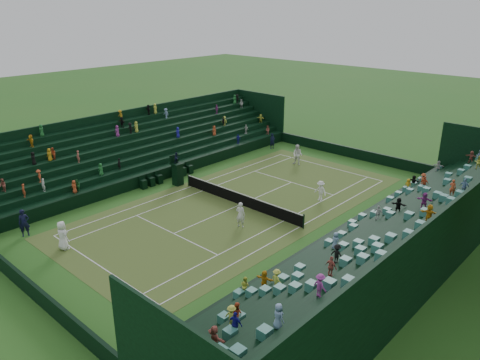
# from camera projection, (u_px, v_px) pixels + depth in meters

# --- Properties ---
(ground) EXTENTS (160.00, 160.00, 0.00)m
(ground) POSITION_uv_depth(u_px,v_px,m) (240.00, 205.00, 35.00)
(ground) COLOR #2B6720
(ground) RESTS_ON ground
(court_surface) EXTENTS (12.97, 26.77, 0.01)m
(court_surface) POSITION_uv_depth(u_px,v_px,m) (240.00, 205.00, 35.00)
(court_surface) COLOR #356822
(court_surface) RESTS_ON ground
(perimeter_wall_north) EXTENTS (17.17, 0.20, 1.00)m
(perimeter_wall_north) POSITION_uv_depth(u_px,v_px,m) (350.00, 152.00, 45.73)
(perimeter_wall_north) COLOR black
(perimeter_wall_north) RESTS_ON ground
(perimeter_wall_south) EXTENTS (17.17, 0.20, 1.00)m
(perimeter_wall_south) POSITION_uv_depth(u_px,v_px,m) (30.00, 288.00, 23.91)
(perimeter_wall_south) COLOR black
(perimeter_wall_south) RESTS_ON ground
(perimeter_wall_east) EXTENTS (0.20, 31.77, 1.00)m
(perimeter_wall_east) POSITION_uv_depth(u_px,v_px,m) (339.00, 235.00, 29.43)
(perimeter_wall_east) COLOR black
(perimeter_wall_east) RESTS_ON ground
(perimeter_wall_west) EXTENTS (0.20, 31.77, 1.00)m
(perimeter_wall_west) POSITION_uv_depth(u_px,v_px,m) (168.00, 173.00, 40.21)
(perimeter_wall_west) COLOR black
(perimeter_wall_west) RESTS_ON ground
(north_grandstand) EXTENTS (6.60, 32.00, 4.90)m
(north_grandstand) POSITION_uv_depth(u_px,v_px,m) (404.00, 241.00, 26.41)
(north_grandstand) COLOR black
(north_grandstand) RESTS_ON ground
(south_grandstand) EXTENTS (6.60, 32.00, 4.90)m
(south_grandstand) POSITION_uv_depth(u_px,v_px,m) (138.00, 151.00, 42.50)
(south_grandstand) COLOR black
(south_grandstand) RESTS_ON ground
(tennis_net) EXTENTS (11.67, 0.10, 1.06)m
(tennis_net) POSITION_uv_depth(u_px,v_px,m) (240.00, 198.00, 34.81)
(tennis_net) COLOR black
(tennis_net) RESTS_ON ground
(umpire_chair) EXTENTS (0.90, 0.90, 2.82)m
(umpire_chair) POSITION_uv_depth(u_px,v_px,m) (177.00, 171.00, 38.51)
(umpire_chair) COLOR black
(umpire_chair) RESTS_ON ground
(courtside_chairs) EXTENTS (0.49, 5.46, 1.07)m
(courtside_chairs) POSITION_uv_depth(u_px,v_px,m) (167.00, 176.00, 39.69)
(courtside_chairs) COLOR black
(courtside_chairs) RESTS_ON ground
(player_near_west) EXTENTS (0.96, 0.68, 1.86)m
(player_near_west) POSITION_uv_depth(u_px,v_px,m) (63.00, 236.00, 28.36)
(player_near_west) COLOR white
(player_near_west) RESTS_ON ground
(player_near_east) EXTENTS (0.77, 0.63, 1.81)m
(player_near_east) POSITION_uv_depth(u_px,v_px,m) (241.00, 215.00, 31.25)
(player_near_east) COLOR silver
(player_near_east) RESTS_ON ground
(player_far_west) EXTENTS (1.07, 0.91, 1.93)m
(player_far_west) POSITION_uv_depth(u_px,v_px,m) (297.00, 155.00, 43.43)
(player_far_west) COLOR white
(player_far_west) RESTS_ON ground
(player_far_east) EXTENTS (1.05, 0.64, 1.58)m
(player_far_east) POSITION_uv_depth(u_px,v_px,m) (320.00, 191.00, 35.53)
(player_far_east) COLOR white
(player_far_east) RESTS_ON ground
(line_judge_north) EXTENTS (0.54, 0.68, 1.61)m
(line_judge_north) POSITION_uv_depth(u_px,v_px,m) (272.00, 141.00, 48.38)
(line_judge_north) COLOR black
(line_judge_north) RESTS_ON ground
(line_judge_south) EXTENTS (0.62, 0.77, 1.83)m
(line_judge_south) POSITION_uv_depth(u_px,v_px,m) (24.00, 223.00, 30.05)
(line_judge_south) COLOR black
(line_judge_south) RESTS_ON ground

